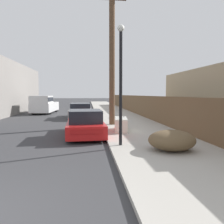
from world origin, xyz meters
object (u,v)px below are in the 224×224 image
object	(u,v)px
pickup_truck	(44,105)
brush_pile	(172,140)
discarded_fridge	(121,124)
parked_sports_car_red	(85,124)
utility_pole	(112,55)
car_parked_mid	(80,111)
pedestrian	(112,103)
street_lamp	(121,76)

from	to	relation	value
pickup_truck	brush_pile	xyz separation A→B (m)	(7.59, -16.92, -0.47)
discarded_fridge	parked_sports_car_red	xyz separation A→B (m)	(-1.89, -0.65, 0.13)
discarded_fridge	brush_pile	world-z (taller)	discarded_fridge
pickup_truck	brush_pile	world-z (taller)	pickup_truck
parked_sports_car_red	utility_pole	distance (m)	5.36
car_parked_mid	pickup_truck	bearing A→B (deg)	127.43
pickup_truck	pedestrian	bearing A→B (deg)	-152.90
pickup_truck	parked_sports_car_red	bearing A→B (deg)	112.14
street_lamp	pedestrian	world-z (taller)	street_lamp
discarded_fridge	street_lamp	distance (m)	4.03
discarded_fridge	brush_pile	size ratio (longest dim) A/B	1.08
discarded_fridge	utility_pole	distance (m)	4.82
parked_sports_car_red	pedestrian	world-z (taller)	pedestrian
discarded_fridge	car_parked_mid	world-z (taller)	car_parked_mid
parked_sports_car_red	utility_pole	xyz separation A→B (m)	(1.69, 3.18, 3.97)
car_parked_mid	brush_pile	size ratio (longest dim) A/B	2.89
brush_pile	pedestrian	distance (m)	20.34
utility_pole	parked_sports_car_red	bearing A→B (deg)	-117.99
parked_sports_car_red	brush_pile	size ratio (longest dim) A/B	2.50
pickup_truck	utility_pole	size ratio (longest dim) A/B	0.62
car_parked_mid	pedestrian	world-z (taller)	pedestrian
parked_sports_car_red	car_parked_mid	bearing A→B (deg)	91.14
brush_pile	car_parked_mid	bearing A→B (deg)	106.55
discarded_fridge	pickup_truck	bearing A→B (deg)	123.90
parked_sports_car_red	brush_pile	xyz separation A→B (m)	(3.04, -3.59, -0.12)
discarded_fridge	street_lamp	bearing A→B (deg)	-91.92
discarded_fridge	utility_pole	size ratio (longest dim) A/B	0.20
utility_pole	brush_pile	xyz separation A→B (m)	(1.35, -6.77, -4.09)
utility_pole	street_lamp	world-z (taller)	utility_pole
discarded_fridge	pedestrian	world-z (taller)	pedestrian
car_parked_mid	pickup_truck	world-z (taller)	pickup_truck
pedestrian	brush_pile	bearing A→B (deg)	-90.41
parked_sports_car_red	utility_pole	world-z (taller)	utility_pole
parked_sports_car_red	brush_pile	world-z (taller)	parked_sports_car_red
discarded_fridge	brush_pile	bearing A→B (deg)	-67.82
parked_sports_car_red	street_lamp	size ratio (longest dim) A/B	0.92
pickup_truck	pedestrian	size ratio (longest dim) A/B	3.18
discarded_fridge	car_parked_mid	distance (m)	8.13
car_parked_mid	parked_sports_car_red	bearing A→B (deg)	-88.30
discarded_fridge	car_parked_mid	xyz separation A→B (m)	(-2.41, 7.76, 0.15)
car_parked_mid	brush_pile	world-z (taller)	car_parked_mid
parked_sports_car_red	pedestrian	xyz separation A→B (m)	(3.19, 16.74, 0.39)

